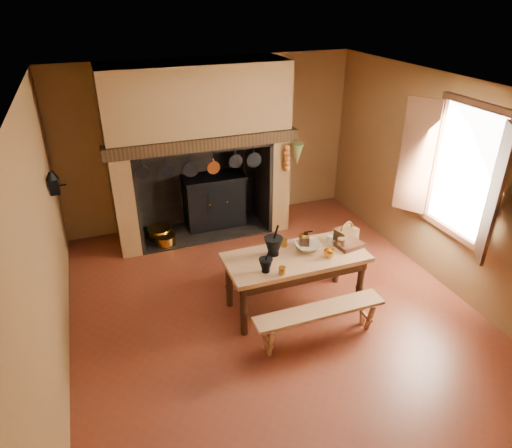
# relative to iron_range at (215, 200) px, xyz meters

# --- Properties ---
(floor) EXTENTS (5.50, 5.50, 0.00)m
(floor) POSITION_rel_iron_range_xyz_m (0.04, -2.45, -0.48)
(floor) COLOR #602616
(floor) RESTS_ON ground
(ceiling) EXTENTS (5.50, 5.50, 0.00)m
(ceiling) POSITION_rel_iron_range_xyz_m (0.04, -2.45, 2.32)
(ceiling) COLOR silver
(ceiling) RESTS_ON back_wall
(back_wall) EXTENTS (5.00, 0.02, 2.80)m
(back_wall) POSITION_rel_iron_range_xyz_m (0.04, 0.30, 0.92)
(back_wall) COLOR brown
(back_wall) RESTS_ON floor
(wall_left) EXTENTS (0.02, 5.50, 2.80)m
(wall_left) POSITION_rel_iron_range_xyz_m (-2.46, -2.45, 0.92)
(wall_left) COLOR brown
(wall_left) RESTS_ON floor
(wall_right) EXTENTS (0.02, 5.50, 2.80)m
(wall_right) POSITION_rel_iron_range_xyz_m (2.54, -2.45, 0.92)
(wall_right) COLOR brown
(wall_right) RESTS_ON floor
(wall_front) EXTENTS (5.00, 0.02, 2.80)m
(wall_front) POSITION_rel_iron_range_xyz_m (0.04, -5.20, 0.92)
(wall_front) COLOR brown
(wall_front) RESTS_ON floor
(chimney_breast) EXTENTS (2.95, 0.96, 2.80)m
(chimney_breast) POSITION_rel_iron_range_xyz_m (-0.26, -0.14, 1.33)
(chimney_breast) COLOR brown
(chimney_breast) RESTS_ON floor
(iron_range) EXTENTS (1.12, 0.55, 1.60)m
(iron_range) POSITION_rel_iron_range_xyz_m (0.00, 0.00, 0.00)
(iron_range) COLOR black
(iron_range) RESTS_ON floor
(hearth_pans) EXTENTS (0.51, 0.62, 0.20)m
(hearth_pans) POSITION_rel_iron_range_xyz_m (-1.01, -0.23, -0.39)
(hearth_pans) COLOR gold
(hearth_pans) RESTS_ON floor
(hanging_pans) EXTENTS (1.92, 0.29, 0.27)m
(hanging_pans) POSITION_rel_iron_range_xyz_m (-0.30, -0.64, 0.88)
(hanging_pans) COLOR black
(hanging_pans) RESTS_ON chimney_breast
(onion_string) EXTENTS (0.12, 0.10, 0.46)m
(onion_string) POSITION_rel_iron_range_xyz_m (1.04, -0.66, 0.85)
(onion_string) COLOR #A9571F
(onion_string) RESTS_ON chimney_breast
(herb_bunch) EXTENTS (0.20, 0.20, 0.35)m
(herb_bunch) POSITION_rel_iron_range_xyz_m (1.22, -0.66, 0.90)
(herb_bunch) COLOR #545B2B
(herb_bunch) RESTS_ON chimney_breast
(window) EXTENTS (0.39, 1.75, 1.76)m
(window) POSITION_rel_iron_range_xyz_m (2.39, -2.85, 1.22)
(window) COLOR white
(window) RESTS_ON wall_right
(wall_coffee_mill) EXTENTS (0.23, 0.16, 0.31)m
(wall_coffee_mill) POSITION_rel_iron_range_xyz_m (-2.38, -0.90, 1.03)
(wall_coffee_mill) COLOR black
(wall_coffee_mill) RESTS_ON wall_left
(work_table) EXTENTS (1.79, 0.79, 0.77)m
(work_table) POSITION_rel_iron_range_xyz_m (0.35, -2.57, 0.17)
(work_table) COLOR #A9804D
(work_table) RESTS_ON floor
(bench_front) EXTENTS (1.59, 0.28, 0.45)m
(bench_front) POSITION_rel_iron_range_xyz_m (0.35, -3.26, -0.15)
(bench_front) COLOR #A9804D
(bench_front) RESTS_ON floor
(bench_back) EXTENTS (1.54, 0.27, 0.43)m
(bench_back) POSITION_rel_iron_range_xyz_m (0.35, -1.90, -0.16)
(bench_back) COLOR #A9804D
(bench_back) RESTS_ON floor
(mortar_large) EXTENTS (0.24, 0.24, 0.41)m
(mortar_large) POSITION_rel_iron_range_xyz_m (0.09, -2.45, 0.42)
(mortar_large) COLOR black
(mortar_large) RESTS_ON work_table
(mortar_small) EXTENTS (0.17, 0.17, 0.29)m
(mortar_small) POSITION_rel_iron_range_xyz_m (-0.14, -2.77, 0.39)
(mortar_small) COLOR black
(mortar_small) RESTS_ON work_table
(coffee_grinder) EXTENTS (0.19, 0.17, 0.20)m
(coffee_grinder) POSITION_rel_iron_range_xyz_m (0.56, -2.36, 0.37)
(coffee_grinder) COLOR #3D2213
(coffee_grinder) RESTS_ON work_table
(brass_mug_a) EXTENTS (0.09, 0.09, 0.09)m
(brass_mug_a) POSITION_rel_iron_range_xyz_m (0.02, -2.89, 0.34)
(brass_mug_a) COLOR gold
(brass_mug_a) RESTS_ON work_table
(brass_mug_b) EXTENTS (0.09, 0.09, 0.10)m
(brass_mug_b) POSITION_rel_iron_range_xyz_m (0.30, -2.30, 0.34)
(brass_mug_b) COLOR gold
(brass_mug_b) RESTS_ON work_table
(mixing_bowl) EXTENTS (0.36, 0.36, 0.08)m
(mixing_bowl) POSITION_rel_iron_range_xyz_m (0.56, -2.48, 0.33)
(mixing_bowl) COLOR #BCB390
(mixing_bowl) RESTS_ON work_table
(stoneware_crock) EXTENTS (0.14, 0.14, 0.14)m
(stoneware_crock) POSITION_rel_iron_range_xyz_m (0.97, -2.60, 0.36)
(stoneware_crock) COLOR brown
(stoneware_crock) RESTS_ON work_table
(glass_jar) EXTENTS (0.07, 0.07, 0.12)m
(glass_jar) POSITION_rel_iron_range_xyz_m (0.88, -2.46, 0.35)
(glass_jar) COLOR beige
(glass_jar) RESTS_ON work_table
(wicker_basket) EXTENTS (0.33, 0.27, 0.27)m
(wicker_basket) POSITION_rel_iron_range_xyz_m (1.14, -2.43, 0.38)
(wicker_basket) COLOR #543419
(wicker_basket) RESTS_ON work_table
(wooden_tray) EXTENTS (0.37, 0.29, 0.06)m
(wooden_tray) POSITION_rel_iron_range_xyz_m (1.08, -2.61, 0.32)
(wooden_tray) COLOR #3D2213
(wooden_tray) RESTS_ON work_table
(brass_cup) EXTENTS (0.16, 0.16, 0.10)m
(brass_cup) POSITION_rel_iron_range_xyz_m (0.72, -2.74, 0.34)
(brass_cup) COLOR gold
(brass_cup) RESTS_ON work_table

